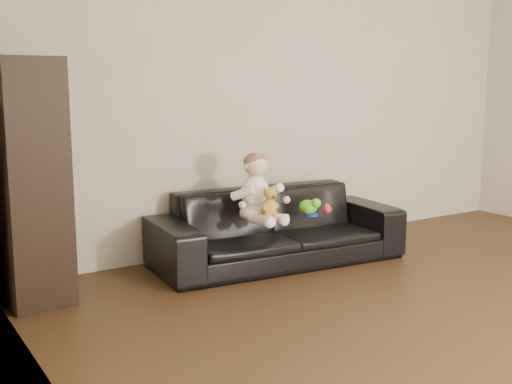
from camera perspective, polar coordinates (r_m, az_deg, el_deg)
wall_back at (r=5.50m, az=3.20°, el=8.94°), size 5.00×0.00×5.00m
wall_left at (r=1.87m, az=-11.04°, el=6.80°), size 0.00×5.50×5.50m
sofa at (r=4.94m, az=1.88°, el=-3.10°), size 1.98×0.91×0.56m
cabinet at (r=4.23m, az=-19.66°, el=0.81°), size 0.44×0.56×1.53m
shelf_item at (r=4.20m, az=-19.67°, el=5.49°), size 0.20×0.27×0.28m
baby at (r=4.66m, az=0.09°, el=0.01°), size 0.39×0.46×0.51m
teddy_bear at (r=4.55m, az=1.23°, el=-0.95°), size 0.15×0.15×0.21m
toy_green at (r=4.97m, az=4.65°, el=-1.34°), size 0.17×0.19×0.11m
toy_rattle at (r=5.00m, az=6.34°, el=-1.56°), size 0.08×0.08×0.07m
toy_blue_disc at (r=4.93m, az=4.98°, el=-2.03°), size 0.11×0.11×0.01m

